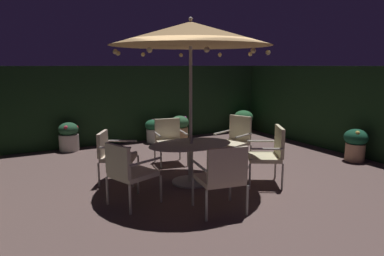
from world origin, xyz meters
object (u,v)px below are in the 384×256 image
Objects in this scene: patio_chair_north at (169,138)px; patio_chair_east at (128,170)px; potted_plant_back_left at (69,136)px; patio_chair_southwest at (235,138)px; potted_plant_front_corner at (153,130)px; patio_umbrella at (191,34)px; potted_plant_left_near at (356,143)px; patio_dining_table at (191,154)px; patio_chair_northeast at (113,153)px; potted_plant_back_center at (243,121)px; potted_plant_right_far at (180,127)px; patio_chair_southeast at (222,174)px; patio_chair_south at (270,151)px.

patio_chair_north is 0.98× the size of patio_chair_east.
patio_chair_north is at bearing -50.79° from potted_plant_back_left.
patio_chair_southwest is at bearing -46.69° from potted_plant_back_left.
patio_umbrella is at bearing -100.50° from potted_plant_front_corner.
patio_umbrella reaches higher than potted_plant_front_corner.
potted_plant_left_near is (2.57, -0.92, -0.20)m from patio_chair_southwest.
patio_dining_table is 1.40m from patio_chair_southwest.
patio_chair_north reaches higher than patio_chair_northeast.
patio_dining_table reaches higher than potted_plant_back_center.
potted_plant_right_far is (1.25, 2.05, -0.19)m from patio_chair_north.
patio_chair_southwest is 1.65× the size of potted_plant_front_corner.
patio_umbrella reaches higher than patio_dining_table.
potted_plant_right_far is (-2.43, 3.85, -0.04)m from potted_plant_left_near.
potted_plant_back_left is at bearing 93.28° from patio_chair_east.
patio_chair_northeast is 0.88× the size of patio_chair_southwest.
patio_chair_southwest reaches higher than patio_dining_table.
patio_umbrella is at bearing 80.69° from patio_chair_southeast.
patio_chair_northeast is 2.79m from patio_chair_south.
patio_chair_northeast reaches higher than potted_plant_right_far.
patio_chair_east is 2.53m from patio_chair_south.
patio_chair_northeast is (-1.21, 0.69, 0.00)m from patio_dining_table.
patio_chair_south is at bearing -81.94° from potted_plant_front_corner.
potted_plant_back_center is (-0.30, 3.72, -0.01)m from potted_plant_left_near.
patio_chair_southwest is at bearing -38.64° from patio_chair_north.
patio_chair_north is 4.10m from potted_plant_left_near.
potted_plant_left_near is 0.99× the size of potted_plant_back_center.
patio_chair_south is at bearing -30.35° from patio_umbrella.
potted_plant_left_near is 1.00× the size of potted_plant_back_left.
patio_dining_table is 2.28× the size of potted_plant_right_far.
patio_chair_south is 1.45× the size of potted_plant_left_near.
patio_chair_east is (-1.31, -0.49, 0.02)m from patio_dining_table.
patio_umbrella is at bearing -29.84° from patio_chair_northeast.
potted_plant_front_corner is at bearing 55.78° from patio_chair_northeast.
patio_chair_east is at bearing -179.34° from potted_plant_left_near.
patio_chair_north is at bearing -150.42° from potted_plant_back_center.
patio_chair_southeast reaches higher than potted_plant_right_far.
potted_plant_back_left is (-0.23, 4.01, -0.20)m from patio_chair_east.
patio_chair_southwest reaches higher than patio_chair_east.
patio_chair_north is at bearing 141.36° from patio_chair_southwest.
potted_plant_left_near is (5.20, 0.06, -0.16)m from patio_chair_east.
potted_plant_back_center is (3.81, 4.67, -0.20)m from patio_chair_southeast.
potted_plant_back_left is at bearing 133.31° from patio_chair_southwest.
patio_chair_southwest reaches higher than potted_plant_front_corner.
patio_chair_northeast reaches higher than potted_plant_left_near.
patio_chair_southwest is 2.95m from potted_plant_right_far.
patio_chair_southwest is 1.47× the size of potted_plant_left_near.
potted_plant_back_left is (-1.54, 3.52, -0.17)m from patio_dining_table.
patio_chair_southwest is (1.31, 0.49, 0.06)m from patio_dining_table.
patio_dining_table is 1.68× the size of patio_chair_northeast.
patio_chair_southeast reaches higher than potted_plant_front_corner.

